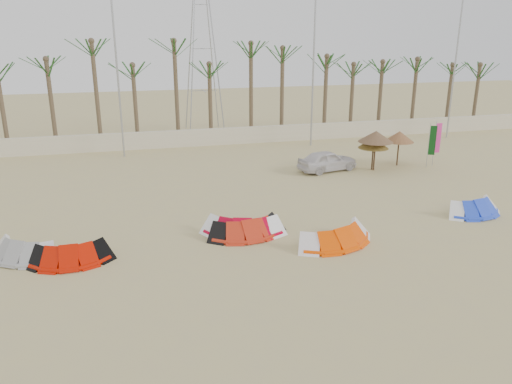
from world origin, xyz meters
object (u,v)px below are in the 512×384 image
object	(u,v)px
kite_grey	(22,247)
parasol_mid	(374,143)
parasol_left	(376,137)
parasol_right	(399,137)
car	(327,161)
kite_red_right	(241,223)
kite_blue	(472,205)
kite_orange	(333,232)
kite_red_left	(70,251)
kite_red_mid	(246,225)

from	to	relation	value
kite_grey	parasol_mid	world-z (taller)	parasol_mid
parasol_left	parasol_right	xyz separation A→B (m)	(2.05, 0.69, -0.25)
car	parasol_mid	bearing A→B (deg)	-111.27
kite_grey	parasol_right	size ratio (longest dim) A/B	1.51
kite_red_right	kite_blue	size ratio (longest dim) A/B	1.23
kite_red_right	kite_blue	world-z (taller)	same
car	kite_red_right	bearing A→B (deg)	125.72
kite_orange	car	bearing A→B (deg)	69.07
kite_red_left	kite_orange	distance (m)	10.63
parasol_left	parasol_mid	bearing A→B (deg)	108.74
kite_red_right	parasol_mid	size ratio (longest dim) A/B	1.84
kite_orange	parasol_right	xyz separation A→B (m)	(8.98, 10.53, 1.51)
kite_orange	car	world-z (taller)	car
parasol_right	kite_red_right	bearing A→B (deg)	-145.85
parasol_mid	parasol_right	xyz separation A→B (m)	(2.10, 0.54, 0.18)
kite_red_right	parasol_mid	xyz separation A→B (m)	(10.40, 7.94, 1.33)
kite_red_mid	parasol_right	xyz separation A→B (m)	(12.36, 8.78, 1.51)
car	kite_orange	bearing A→B (deg)	146.63
kite_red_mid	parasol_right	bearing A→B (deg)	35.39
kite_red_mid	parasol_left	world-z (taller)	parasol_left
kite_red_left	kite_blue	size ratio (longest dim) A/B	1.00
kite_grey	parasol_right	bearing A→B (deg)	22.43
kite_red_mid	kite_red_right	xyz separation A→B (m)	(-0.14, 0.30, 0.00)
parasol_right	car	distance (m)	5.15
kite_red_right	kite_blue	distance (m)	11.42
parasol_left	parasol_right	bearing A→B (deg)	18.56
kite_red_mid	kite_red_left	bearing A→B (deg)	-173.01
kite_orange	parasol_left	bearing A→B (deg)	54.83
kite_grey	kite_blue	world-z (taller)	same
kite_red_right	kite_red_left	bearing A→B (deg)	-170.47
kite_red_right	parasol_left	bearing A→B (deg)	36.70
kite_orange	parasol_left	world-z (taller)	parasol_left
parasol_right	car	world-z (taller)	parasol_right
kite_red_mid	kite_orange	world-z (taller)	same
kite_red_mid	kite_blue	world-z (taller)	same
parasol_left	car	size ratio (longest dim) A/B	0.66
kite_red_left	kite_red_right	distance (m)	7.17
kite_grey	parasol_left	bearing A→B (deg)	22.82
kite_blue	parasol_mid	distance (m)	8.66
kite_blue	parasol_mid	xyz separation A→B (m)	(-1.00, 8.50, 1.33)
kite_grey	kite_red_right	bearing A→B (deg)	2.36
kite_red_mid	kite_blue	bearing A→B (deg)	-1.31
parasol_mid	kite_grey	bearing A→B (deg)	-156.76
kite_grey	car	size ratio (longest dim) A/B	0.90
kite_red_left	parasol_left	bearing A→B (deg)	27.13
kite_grey	kite_orange	size ratio (longest dim) A/B	0.86
kite_red_left	parasol_mid	bearing A→B (deg)	27.57
parasol_right	kite_grey	bearing A→B (deg)	-157.57
kite_red_left	kite_red_right	size ratio (longest dim) A/B	0.82
kite_red_left	kite_red_mid	world-z (taller)	same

